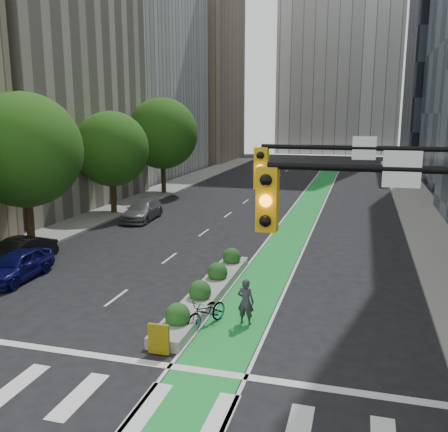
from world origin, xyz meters
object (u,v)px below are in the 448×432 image
Objects in this scene: parked_car_left_far at (142,211)px; median_planter at (208,289)px; parked_car_left_near at (17,265)px; cyclist at (246,302)px; bicycle at (207,312)px; parked_car_left_mid at (17,253)px.

median_planter is at bearing -59.56° from parked_car_left_far.
cyclist is at bearing -12.10° from parked_car_left_near.
median_planter is 4.98× the size of bicycle.
parked_car_left_mid is at bearing -9.84° from cyclist.
cyclist is 0.42× the size of parked_car_left_near.
bicycle is (0.80, -2.69, 0.17)m from median_planter.
parked_car_left_far is at bearing 144.87° from bicycle.
median_planter is 9.19m from parked_car_left_near.
parked_car_left_mid is (-1.29, 1.67, 0.01)m from parked_car_left_near.
parked_car_left_mid is (-10.48, 1.51, 0.34)m from median_planter.
bicycle is 0.48× the size of parked_car_left_mid.
parked_car_left_near is at bearing -3.62° from cyclist.
median_planter is at bearing -1.08° from parked_car_left_near.
parked_car_left_far is (-11.32, 15.68, -0.18)m from cyclist.
parked_car_left_far is at bearing 91.36° from parked_car_left_mid.
cyclist is (2.12, -2.16, 0.50)m from median_planter.
parked_car_left_mid is at bearing 125.62° from parked_car_left_near.
median_planter is at bearing -0.75° from parked_car_left_mid.
median_planter reaches higher than bicycle.
cyclist is 13.12m from parked_car_left_mid.
bicycle is at bearing -12.96° from parked_car_left_mid.
bicycle is at bearing -73.41° from median_planter.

